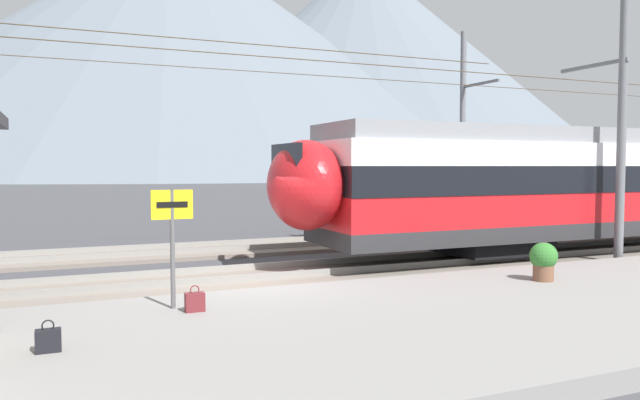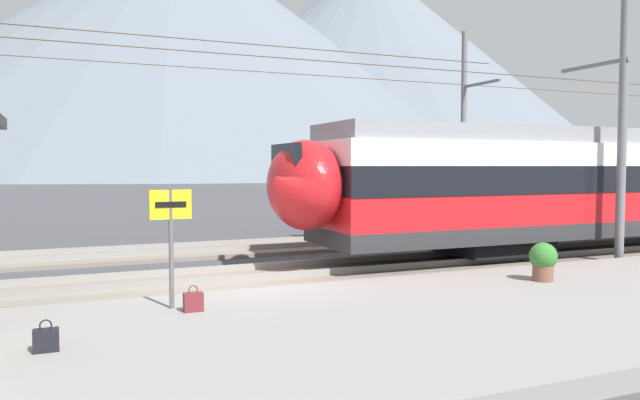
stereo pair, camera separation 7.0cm
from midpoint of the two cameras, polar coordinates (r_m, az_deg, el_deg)
ground_plane at (r=13.23m, az=-6.58°, el=-8.79°), size 400.00×400.00×0.00m
platform_slab at (r=9.46m, az=0.80°, el=-12.68°), size 120.00×6.45×0.31m
track_near at (r=14.63m, az=-8.29°, el=-7.36°), size 120.00×3.00×0.28m
track_far at (r=19.42m, az=-12.14°, el=-4.78°), size 120.00×3.00×0.28m
train_far_track at (r=29.58m, az=26.98°, el=1.86°), size 27.66×3.02×4.27m
catenary_mast_mid at (r=18.50m, az=26.17°, el=6.55°), size 40.30×2.33×7.52m
catenary_mast_far_side at (r=26.03m, az=13.42°, el=6.61°), size 40.30×2.40×8.34m
platform_sign at (r=10.57m, az=-13.97°, el=-1.98°), size 0.70×0.08×2.03m
handbag_beside_passenger at (r=8.88m, az=-24.49°, el=-11.96°), size 0.32×0.18×0.43m
handbag_near_sign at (r=10.47m, az=-11.93°, el=-9.39°), size 0.32×0.18×0.45m
potted_plant_platform_edge at (r=13.70m, az=20.22°, el=-5.25°), size 0.58×0.58×0.82m
mountain_central_peak at (r=206.30m, az=-13.74°, el=13.38°), size 214.42×214.42×78.95m
mountain_right_ridge at (r=218.65m, az=4.09°, el=12.47°), size 171.19×171.19×75.84m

